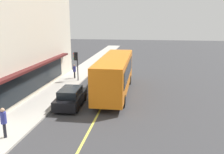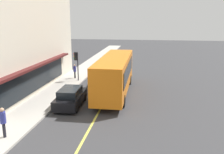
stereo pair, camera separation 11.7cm
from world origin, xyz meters
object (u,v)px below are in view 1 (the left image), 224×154
Objects in this scene: pedestrian_mid_block at (4,120)px; traffic_light at (76,59)px; car_black at (71,97)px; pedestrian_near_storefront at (74,70)px; bus at (115,73)px.

traffic_light is at bearing -1.14° from pedestrian_mid_block.
car_black is 8.94m from pedestrian_near_storefront.
car_black is 6.38m from pedestrian_mid_block.
pedestrian_mid_block is 1.14× the size of pedestrian_near_storefront.
pedestrian_mid_block is (-13.67, 0.27, -1.27)m from traffic_light.
traffic_light is 13.74m from pedestrian_mid_block.
bus is 6.92× the size of pedestrian_near_storefront.
bus is at bearing -130.86° from pedestrian_near_storefront.
car_black is at bearing -166.79° from traffic_light.
traffic_light is 1.99× the size of pedestrian_near_storefront.
pedestrian_near_storefront is at bearing 1.01° from pedestrian_mid_block.
pedestrian_mid_block is (-6.01, 2.07, 0.52)m from car_black.
car_black is at bearing -164.89° from pedestrian_near_storefront.
bus is 5.16m from car_black.
bus is at bearing -37.98° from car_black.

